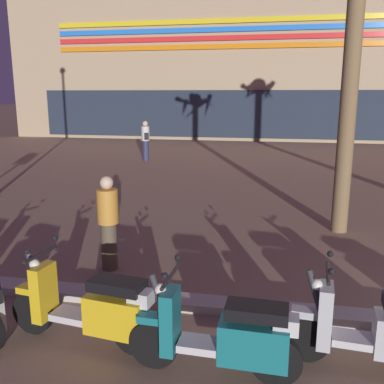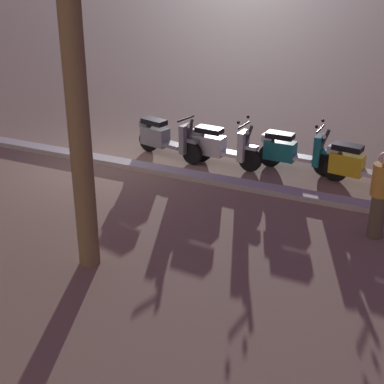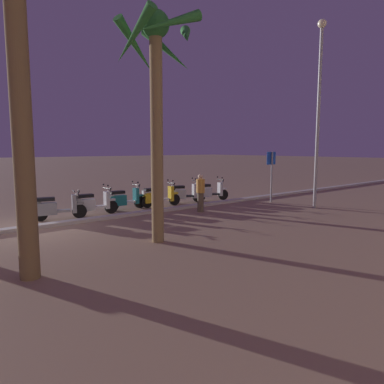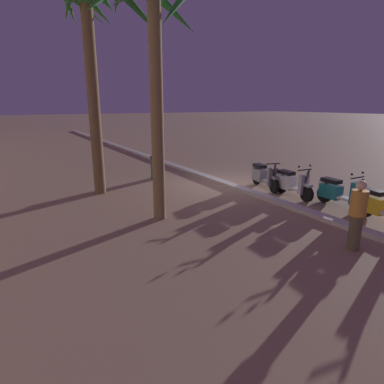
% 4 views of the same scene
% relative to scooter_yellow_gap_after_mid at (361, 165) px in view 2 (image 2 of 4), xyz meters
% --- Properties ---
extents(ground_plane, '(200.00, 200.00, 0.00)m').
position_rel_scooter_yellow_gap_after_mid_xyz_m(ground_plane, '(5.47, 1.17, -0.45)').
color(ground_plane, '#93755B').
extents(curb_strip, '(60.00, 0.36, 0.12)m').
position_rel_scooter_yellow_gap_after_mid_xyz_m(curb_strip, '(5.47, 1.09, -0.39)').
color(curb_strip, '#BCB7AD').
rests_on(curb_strip, ground).
extents(scooter_yellow_gap_after_mid, '(1.86, 0.62, 1.17)m').
position_rel_scooter_yellow_gap_after_mid_xyz_m(scooter_yellow_gap_after_mid, '(0.00, 0.00, 0.00)').
color(scooter_yellow_gap_after_mid, black).
rests_on(scooter_yellow_gap_after_mid, ground).
extents(scooter_teal_far_back, '(1.77, 0.56, 1.17)m').
position_rel_scooter_yellow_gap_after_mid_xyz_m(scooter_teal_far_back, '(1.53, -0.28, -0.01)').
color(scooter_teal_far_back, black).
rests_on(scooter_teal_far_back, ground).
extents(scooter_silver_lead_nearest, '(1.75, 0.56, 1.17)m').
position_rel_scooter_yellow_gap_after_mid_xyz_m(scooter_silver_lead_nearest, '(3.07, 0.10, -0.00)').
color(scooter_silver_lead_nearest, black).
rests_on(scooter_silver_lead_nearest, ground).
extents(scooter_grey_mid_front, '(1.82, 0.74, 1.04)m').
position_rel_scooter_yellow_gap_after_mid_xyz_m(scooter_grey_mid_front, '(4.47, 0.10, -0.00)').
color(scooter_grey_mid_front, black).
rests_on(scooter_grey_mid_front, ground).
extents(pedestrian_strolling_near_curb, '(0.34, 0.34, 1.54)m').
position_rel_scooter_yellow_gap_after_mid_xyz_m(pedestrian_strolling_near_curb, '(-0.65, 2.13, 0.35)').
color(pedestrian_strolling_near_curb, brown).
rests_on(pedestrian_strolling_near_curb, ground).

